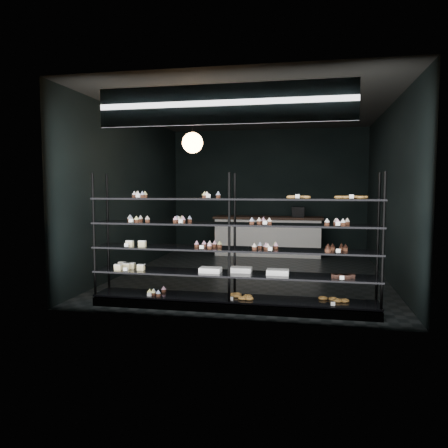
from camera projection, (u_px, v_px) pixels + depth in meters
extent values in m
cube|color=black|center=(252.00, 274.00, 8.56)|extent=(5.00, 6.00, 0.01)
cube|color=black|center=(253.00, 109.00, 8.29)|extent=(5.00, 6.00, 0.01)
cube|color=black|center=(268.00, 192.00, 11.36)|extent=(5.00, 0.01, 3.20)
cube|color=black|center=(222.00, 196.00, 5.49)|extent=(5.00, 0.01, 3.20)
cube|color=black|center=(131.00, 193.00, 8.91)|extent=(0.01, 6.00, 3.20)
cube|color=black|center=(389.00, 193.00, 7.94)|extent=(0.01, 6.00, 3.20)
cube|color=black|center=(232.00, 305.00, 6.15)|extent=(4.00, 0.50, 0.12)
cylinder|color=black|center=(94.00, 238.00, 6.24)|extent=(0.04, 0.04, 1.85)
cylinder|color=black|center=(108.00, 235.00, 6.67)|extent=(0.04, 0.04, 1.85)
cylinder|color=black|center=(229.00, 241.00, 5.86)|extent=(0.04, 0.04, 1.85)
cylinder|color=black|center=(235.00, 238.00, 6.29)|extent=(0.04, 0.04, 1.85)
cylinder|color=black|center=(383.00, 245.00, 5.48)|extent=(0.04, 0.04, 1.85)
cylinder|color=black|center=(378.00, 241.00, 5.91)|extent=(0.04, 0.04, 1.85)
cube|color=black|center=(232.00, 298.00, 6.15)|extent=(4.00, 0.50, 0.03)
cube|color=black|center=(232.00, 274.00, 6.12)|extent=(4.00, 0.50, 0.02)
cube|color=black|center=(232.00, 249.00, 6.09)|extent=(4.00, 0.50, 0.02)
cube|color=black|center=(232.00, 224.00, 6.06)|extent=(4.00, 0.50, 0.02)
cube|color=black|center=(232.00, 199.00, 6.03)|extent=(4.00, 0.50, 0.02)
cube|color=white|center=(136.00, 196.00, 6.11)|extent=(0.06, 0.04, 0.06)
cube|color=white|center=(210.00, 196.00, 5.90)|extent=(0.05, 0.04, 0.06)
cube|color=white|center=(298.00, 197.00, 5.67)|extent=(0.05, 0.04, 0.06)
cube|color=white|center=(349.00, 197.00, 5.55)|extent=(0.06, 0.04, 0.06)
cube|color=white|center=(131.00, 221.00, 6.15)|extent=(0.06, 0.04, 0.06)
cube|color=white|center=(183.00, 222.00, 6.01)|extent=(0.05, 0.04, 0.06)
cube|color=white|center=(262.00, 223.00, 5.79)|extent=(0.06, 0.04, 0.06)
cube|color=white|center=(341.00, 224.00, 5.60)|extent=(0.06, 0.04, 0.06)
cube|color=white|center=(128.00, 245.00, 6.19)|extent=(0.06, 0.04, 0.06)
cube|color=white|center=(203.00, 247.00, 5.98)|extent=(0.06, 0.04, 0.06)
cube|color=white|center=(267.00, 249.00, 5.81)|extent=(0.05, 0.04, 0.06)
cube|color=white|center=(337.00, 251.00, 5.63)|extent=(0.06, 0.04, 0.06)
cube|color=white|center=(125.00, 270.00, 6.23)|extent=(0.06, 0.04, 0.06)
cube|color=white|center=(341.00, 278.00, 5.65)|extent=(0.06, 0.04, 0.06)
cube|color=white|center=(149.00, 295.00, 6.19)|extent=(0.06, 0.04, 0.06)
cube|color=white|center=(231.00, 299.00, 5.96)|extent=(0.05, 0.04, 0.06)
cube|color=white|center=(335.00, 304.00, 5.70)|extent=(0.06, 0.04, 0.06)
cube|color=#0D1541|center=(223.00, 104.00, 5.48)|extent=(3.20, 0.04, 0.45)
cube|color=white|center=(223.00, 104.00, 5.46)|extent=(3.30, 0.02, 0.50)
cylinder|color=black|center=(192.00, 115.00, 7.21)|extent=(0.01, 0.01, 0.56)
sphere|color=#F7A056|center=(193.00, 143.00, 7.25)|extent=(0.34, 0.34, 0.34)
cube|color=silver|center=(268.00, 237.00, 10.95)|extent=(2.60, 0.60, 0.92)
cube|color=black|center=(268.00, 218.00, 10.91)|extent=(2.71, 0.65, 0.06)
cube|color=black|center=(298.00, 212.00, 10.75)|extent=(0.30, 0.30, 0.25)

